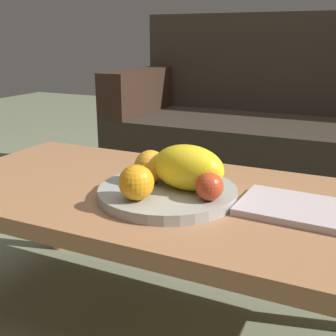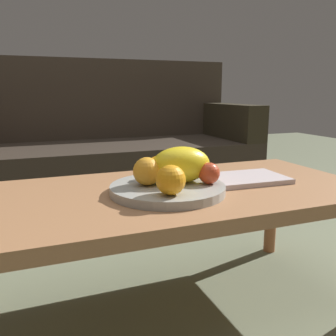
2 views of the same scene
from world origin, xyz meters
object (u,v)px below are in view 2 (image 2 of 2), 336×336
object	(u,v)px
orange_right	(158,167)
coffee_table	(163,203)
fruit_bowl	(168,189)
couch	(111,157)
banana_bunch	(170,171)
melon_large_front	(181,165)
orange_left	(147,171)
apple_front	(209,173)
magazine	(246,178)
orange_front	(171,180)

from	to	relation	value
orange_right	coffee_table	bearing A→B (deg)	-90.09
coffee_table	fruit_bowl	bearing A→B (deg)	-87.96
couch	banana_bunch	xyz separation A→B (m)	(-0.07, -1.15, 0.16)
couch	melon_large_front	distance (m)	1.21
banana_bunch	orange_left	bearing A→B (deg)	-157.97
orange_right	apple_front	size ratio (longest dim) A/B	1.13
fruit_bowl	orange_left	size ratio (longest dim) A/B	4.11
coffee_table	orange_right	xyz separation A→B (m)	(0.00, 0.04, 0.10)
couch	melon_large_front	size ratio (longest dim) A/B	9.54
fruit_bowl	orange_right	bearing A→B (deg)	90.88
orange_right	magazine	xyz separation A→B (m)	(0.30, -0.04, -0.05)
couch	banana_bunch	bearing A→B (deg)	-93.42
melon_large_front	banana_bunch	bearing A→B (deg)	113.41
couch	magazine	distance (m)	1.19
melon_large_front	orange_left	size ratio (longest dim) A/B	2.18
couch	magazine	bearing A→B (deg)	-80.25
banana_bunch	melon_large_front	bearing A→B (deg)	-66.59
melon_large_front	magazine	world-z (taller)	melon_large_front
fruit_bowl	orange_right	size ratio (longest dim) A/B	4.67
couch	orange_left	bearing A→B (deg)	-97.40
orange_front	orange_right	bearing A→B (deg)	80.52
orange_front	apple_front	world-z (taller)	orange_front
couch	orange_front	size ratio (longest dim) A/B	21.31
couch	fruit_bowl	bearing A→B (deg)	-94.60
coffee_table	orange_left	size ratio (longest dim) A/B	15.76
orange_left	magazine	xyz separation A→B (m)	(0.35, 0.02, -0.06)
melon_large_front	orange_right	bearing A→B (deg)	124.76
coffee_table	orange_right	world-z (taller)	orange_right
orange_left	orange_right	distance (m)	0.08
fruit_bowl	magazine	xyz separation A→B (m)	(0.30, 0.04, -0.00)
melon_large_front	couch	bearing A→B (deg)	87.56
coffee_table	orange_left	world-z (taller)	orange_left
apple_front	magazine	bearing A→B (deg)	22.65
coffee_table	fruit_bowl	world-z (taller)	fruit_bowl
orange_left	magazine	size ratio (longest dim) A/B	0.33
orange_left	orange_right	size ratio (longest dim) A/B	1.14
orange_right	orange_front	bearing A→B (deg)	-99.48
melon_large_front	magazine	xyz separation A→B (m)	(0.25, 0.03, -0.07)
orange_right	magazine	world-z (taller)	orange_right
couch	orange_front	world-z (taller)	couch
orange_left	couch	bearing A→B (deg)	82.60
orange_front	magazine	bearing A→B (deg)	23.23
fruit_bowl	magazine	bearing A→B (deg)	8.18
coffee_table	orange_left	bearing A→B (deg)	-163.16
apple_front	magazine	xyz separation A→B (m)	(0.18, 0.08, -0.05)
orange_left	banana_bunch	bearing A→B (deg)	22.03
orange_front	apple_front	xyz separation A→B (m)	(0.15, 0.07, -0.01)
melon_large_front	coffee_table	bearing A→B (deg)	153.22
coffee_table	melon_large_front	size ratio (longest dim) A/B	7.23
couch	fruit_bowl	world-z (taller)	couch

